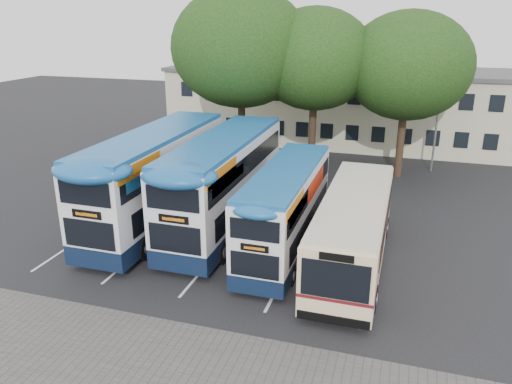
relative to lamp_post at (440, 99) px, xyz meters
The scene contains 12 objects.
ground 21.46m from the lamp_post, 106.72° to the right, with size 120.00×120.00×0.00m, color black.
paving_strip 26.71m from the lamp_post, 107.76° to the right, with size 40.00×6.00×0.01m, color #595654.
bay_lines 18.57m from the lamp_post, 123.08° to the right, with size 14.12×11.00×0.01m.
depot_building 9.43m from the lamp_post, 130.53° to the left, with size 32.40×8.40×6.20m.
lamp_post is the anchor object (origin of this frame).
tree_left 13.76m from the lamp_post, 163.88° to the right, with size 9.16×9.16×12.29m.
tree_mid 8.90m from the lamp_post, 161.88° to the right, with size 7.79×7.79×11.02m.
tree_right 3.69m from the lamp_post, 140.13° to the right, with size 8.10×8.10×10.82m.
bus_dd_left 19.93m from the lamp_post, 134.67° to the right, with size 2.86×11.79×4.91m.
bus_dd_mid 17.22m from the lamp_post, 127.70° to the right, with size 2.78×11.45×4.77m.
bus_dd_right 16.79m from the lamp_post, 114.36° to the right, with size 2.32×9.58×3.99m.
bus_single 16.22m from the lamp_post, 103.35° to the right, with size 2.72×10.69×3.19m.
Camera 1 is at (4.17, -15.83, 10.50)m, focal length 35.00 mm.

